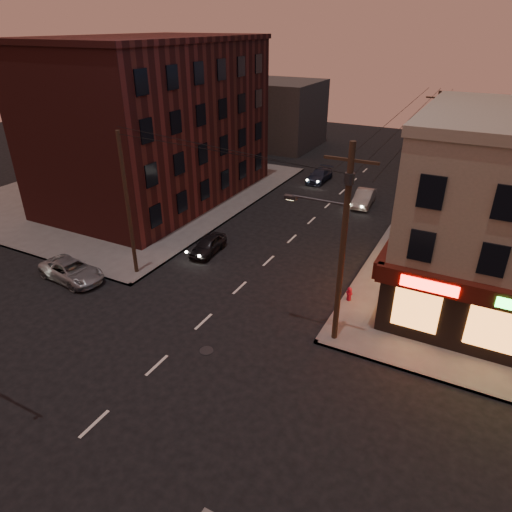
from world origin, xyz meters
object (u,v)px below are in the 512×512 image
Objects in this scene: suv_cross at (72,271)px; sedan_near at (208,245)px; sedan_far at (319,176)px; sedan_mid at (364,198)px; fire_hydrant at (349,293)px.

suv_cross reaches higher than sedan_near.
sedan_far is at bearing -8.09° from suv_cross.
sedan_mid is at bearing 59.96° from sedan_near.
sedan_near reaches higher than fire_hydrant.
suv_cross is 24.86m from sedan_mid.
suv_cross is 1.28× the size of sedan_near.
suv_cross is at bearing -124.28° from sedan_mid.
fire_hydrant is (9.51, -20.50, 0.00)m from sedan_far.
sedan_near is 4.21× the size of fire_hydrant.
sedan_near is at bearing 171.40° from fire_hydrant.
fire_hydrant is (16.23, 5.53, -0.02)m from suv_cross.
fire_hydrant is at bearing -64.81° from suv_cross.
sedan_mid reaches higher than sedan_far.
sedan_mid is (12.61, 21.43, 0.05)m from suv_cross.
fire_hydrant is at bearing -80.96° from sedan_mid.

